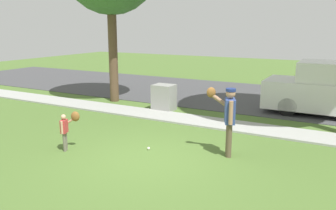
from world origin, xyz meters
name	(u,v)px	position (x,y,z in m)	size (l,w,h in m)	color
ground_plane	(205,124)	(0.00, 3.50, 0.00)	(48.00, 48.00, 0.00)	#4C6B2D
sidewalk_strip	(207,122)	(0.00, 3.60, 0.03)	(36.00, 1.20, 0.06)	#A3A39E
road_surface	(248,96)	(0.00, 8.60, 0.01)	(36.00, 6.80, 0.02)	#424244
person_adult	(228,114)	(1.55, 1.10, 1.05)	(0.82, 0.55, 1.68)	brown
person_child	(68,126)	(-2.13, -0.47, 0.66)	(0.41, 0.50, 1.01)	#6B6656
baseball	(149,148)	(-0.35, 0.52, 0.04)	(0.07, 0.07, 0.07)	white
utility_cabinet	(164,98)	(-2.09, 4.46, 0.49)	(0.78, 0.64, 0.98)	gray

